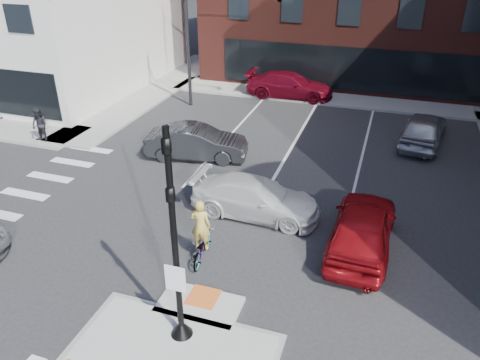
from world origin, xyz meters
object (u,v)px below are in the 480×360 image
(white_pickup, at_px, (256,198))
(bg_car_silver, at_px, (424,129))
(red_sedan, at_px, (362,228))
(pedestrian_a, at_px, (40,125))
(bg_car_dark, at_px, (197,142))
(cyclist, at_px, (201,240))
(bg_car_red, at_px, (290,85))

(white_pickup, bearing_deg, bg_car_silver, -31.91)
(red_sedan, bearing_deg, pedestrian_a, -11.82)
(bg_car_silver, bearing_deg, bg_car_dark, 35.64)
(white_pickup, distance_m, cyclist, 3.39)
(bg_car_red, xyz_separation_m, cyclist, (1.18, -17.77, -0.06))
(red_sedan, xyz_separation_m, white_pickup, (-4.07, 1.00, -0.13))
(bg_car_silver, distance_m, bg_car_red, 9.78)
(red_sedan, bearing_deg, bg_car_silver, -99.71)
(bg_car_red, bearing_deg, pedestrian_a, 137.09)
(bg_car_dark, xyz_separation_m, pedestrian_a, (-8.19, -1.00, 0.23))
(bg_car_red, xyz_separation_m, pedestrian_a, (-10.29, -11.50, 0.21))
(white_pickup, bearing_deg, bg_car_dark, 48.03)
(bg_car_silver, bearing_deg, bg_car_red, -23.92)
(red_sedan, height_order, bg_car_silver, red_sedan)
(white_pickup, bearing_deg, red_sedan, -101.87)
(bg_car_dark, bearing_deg, bg_car_silver, -74.83)
(red_sedan, distance_m, bg_car_dark, 9.63)
(bg_car_red, bearing_deg, cyclist, -177.30)
(red_sedan, relative_size, bg_car_red, 0.90)
(white_pickup, relative_size, pedestrian_a, 2.86)
(white_pickup, relative_size, bg_car_dark, 1.04)
(white_pickup, distance_m, pedestrian_a, 12.71)
(red_sedan, relative_size, pedestrian_a, 2.89)
(bg_car_silver, distance_m, cyclist, 14.32)
(red_sedan, distance_m, cyclist, 5.45)
(red_sedan, height_order, white_pickup, red_sedan)
(white_pickup, distance_m, bg_car_silver, 11.07)
(bg_car_dark, bearing_deg, red_sedan, -132.83)
(bg_car_red, distance_m, cyclist, 17.81)
(pedestrian_a, bearing_deg, bg_car_dark, 11.41)
(red_sedan, xyz_separation_m, pedestrian_a, (-16.42, 4.00, 0.16))
(white_pickup, distance_m, bg_car_dark, 5.77)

